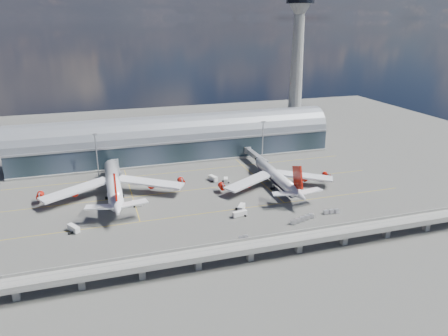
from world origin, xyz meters
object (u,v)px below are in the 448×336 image
object	(u,v)px
floodlight_mast_right	(263,140)
service_truck_4	(226,180)
airliner_right	(277,178)
service_truck_5	(213,178)
floodlight_mast_left	(97,154)
service_truck_2	(240,214)
service_truck_3	(241,208)
cargo_train_0	(243,238)
control_tower	(297,71)
service_truck_1	(137,203)
airliner_left	(113,185)
service_truck_0	(74,228)
cargo_train_2	(331,212)
cargo_train_1	(302,219)

from	to	relation	value
floodlight_mast_right	service_truck_4	size ratio (longest dim) A/B	5.16
airliner_right	service_truck_4	size ratio (longest dim) A/B	13.29
airliner_right	floodlight_mast_right	bearing A→B (deg)	79.10
service_truck_5	floodlight_mast_left	bearing A→B (deg)	137.04
airliner_right	service_truck_4	xyz separation A→B (m)	(-23.76, 15.08, -4.12)
airliner_right	service_truck_2	bearing A→B (deg)	-136.20
service_truck_3	service_truck_5	xyz separation A→B (m)	(-1.56, 42.28, -0.03)
cargo_train_0	control_tower	bearing A→B (deg)	-23.93
service_truck_1	service_truck_3	world-z (taller)	service_truck_3
airliner_left	service_truck_0	xyz separation A→B (m)	(-19.29, -33.45, -5.25)
floodlight_mast_left	service_truck_1	distance (m)	51.50
service_truck_3	service_truck_5	size ratio (longest dim) A/B	1.00
service_truck_2	service_truck_0	bearing A→B (deg)	72.54
cargo_train_0	service_truck_5	bearing A→B (deg)	3.98
service_truck_2	cargo_train_2	world-z (taller)	service_truck_2
floodlight_mast_left	floodlight_mast_right	bearing A→B (deg)	0.00
service_truck_0	cargo_train_2	distance (m)	114.66
service_truck_3	service_truck_4	bearing A→B (deg)	116.60
airliner_right	cargo_train_1	bearing A→B (deg)	-96.59
control_tower	service_truck_5	world-z (taller)	control_tower
control_tower	airliner_left	size ratio (longest dim) A/B	1.34
service_truck_5	cargo_train_1	xyz separation A→B (m)	(23.77, -60.78, -0.51)
floodlight_mast_left	service_truck_3	distance (m)	92.35
service_truck_1	cargo_train_0	xyz separation A→B (m)	(37.03, -46.78, -0.65)
service_truck_4	cargo_train_2	world-z (taller)	service_truck_4
floodlight_mast_right	service_truck_4	bearing A→B (deg)	-138.47
floodlight_mast_right	service_truck_5	xyz separation A→B (m)	(-39.78, -25.29, -12.15)
service_truck_1	service_truck_0	bearing A→B (deg)	127.89
service_truck_4	cargo_train_2	size ratio (longest dim) A/B	0.63
cargo_train_2	airliner_right	bearing A→B (deg)	7.84
airliner_right	service_truck_0	bearing A→B (deg)	-166.85
cargo_train_0	cargo_train_2	size ratio (longest dim) A/B	0.58
service_truck_5	cargo_train_0	world-z (taller)	service_truck_5
service_truck_4	service_truck_3	bearing A→B (deg)	-78.85
service_truck_3	airliner_right	bearing A→B (deg)	71.97
service_truck_0	cargo_train_0	world-z (taller)	service_truck_0
service_truck_0	airliner_left	bearing A→B (deg)	28.71
floodlight_mast_right	cargo_train_1	xyz separation A→B (m)	(-16.01, -86.07, -12.66)
service_truck_3	service_truck_0	bearing A→B (deg)	-147.98
cargo_train_1	airliner_left	bearing A→B (deg)	72.83
control_tower	service_truck_1	xyz separation A→B (m)	(-118.98, -75.40, -50.20)
airliner_right	cargo_train_0	distance (m)	61.65
control_tower	service_truck_0	world-z (taller)	control_tower
service_truck_2	cargo_train_1	size ratio (longest dim) A/B	0.52
airliner_left	service_truck_3	world-z (taller)	airliner_left
control_tower	service_truck_5	distance (m)	104.63
service_truck_5	cargo_train_1	size ratio (longest dim) A/B	0.46
airliner_left	service_truck_3	xyz separation A→B (m)	(55.46, -35.11, -5.18)
cargo_train_0	cargo_train_1	world-z (taller)	cargo_train_1
airliner_left	service_truck_1	world-z (taller)	airliner_left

